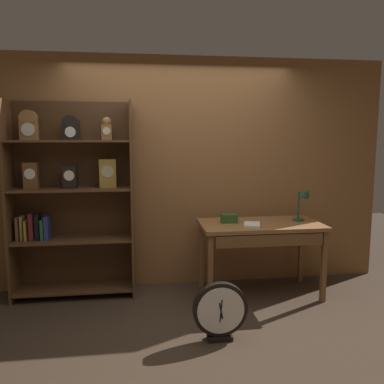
{
  "coord_description": "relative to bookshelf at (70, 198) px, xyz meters",
  "views": [
    {
      "loc": [
        -0.47,
        -3.15,
        1.7
      ],
      "look_at": [
        0.04,
        0.56,
        1.18
      ],
      "focal_mm": 36.81,
      "sensor_mm": 36.0,
      "label": 1
    }
  ],
  "objects": [
    {
      "name": "desk_lamp",
      "position": [
        2.5,
        -0.24,
        -0.03
      ],
      "size": [
        0.19,
        0.19,
        0.39
      ],
      "color": "#1E472D",
      "rests_on": "workbench"
    },
    {
      "name": "toolbox_small",
      "position": [
        1.68,
        -0.21,
        -0.23
      ],
      "size": [
        0.17,
        0.09,
        0.09
      ],
      "primitive_type": "cube",
      "color": "#2D5123",
      "rests_on": "workbench"
    },
    {
      "name": "bookshelf",
      "position": [
        0.0,
        0.0,
        0.0
      ],
      "size": [
        1.27,
        0.38,
        2.08
      ],
      "color": "brown",
      "rests_on": "ground"
    },
    {
      "name": "workbench",
      "position": [
        2.01,
        -0.29,
        -0.37
      ],
      "size": [
        1.3,
        0.68,
        0.79
      ],
      "color": "brown",
      "rests_on": "ground"
    },
    {
      "name": "ground_plane",
      "position": [
        1.19,
        -1.11,
        -1.07
      ],
      "size": [
        10.0,
        10.0,
        0.0
      ],
      "primitive_type": "plane",
      "color": "#3D2D21"
    },
    {
      "name": "round_clock_large",
      "position": [
        1.38,
        -1.19,
        -0.81
      ],
      "size": [
        0.47,
        0.11,
        0.51
      ],
      "color": "black",
      "rests_on": "ground"
    },
    {
      "name": "open_repair_manual",
      "position": [
        1.88,
        -0.39,
        -0.27
      ],
      "size": [
        0.22,
        0.26,
        0.02
      ],
      "primitive_type": "cube",
      "rotation": [
        0.0,
        0.0,
        -0.3
      ],
      "color": "silver",
      "rests_on": "workbench"
    },
    {
      "name": "back_wood_panel",
      "position": [
        1.19,
        0.21,
        0.23
      ],
      "size": [
        4.8,
        0.05,
        2.6
      ],
      "primitive_type": "cube",
      "color": "brown",
      "rests_on": "ground"
    }
  ]
}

